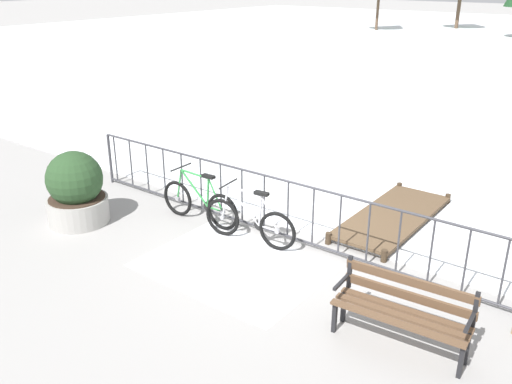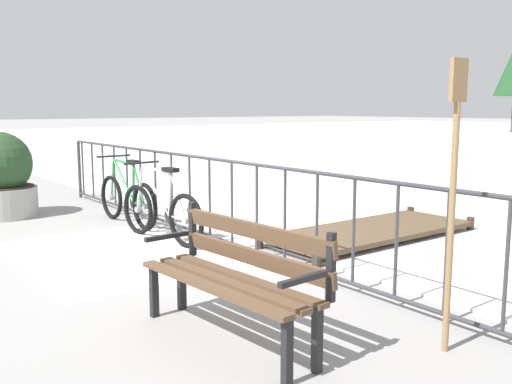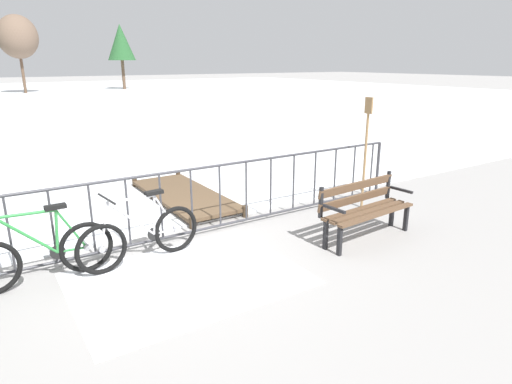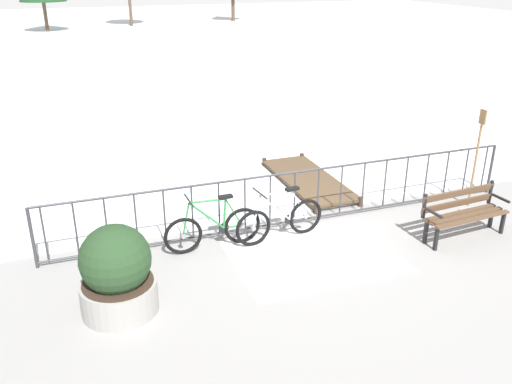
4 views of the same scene
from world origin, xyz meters
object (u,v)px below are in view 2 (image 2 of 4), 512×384
park_bench (236,270)px  oar_upright (453,188)px  planter_with_shrub (0,177)px  bicycle_near_railing (127,199)px  bicycle_second (161,212)px

park_bench → oar_upright: size_ratio=0.82×
park_bench → planter_with_shrub: (-5.99, -0.21, 0.10)m
bicycle_near_railing → bicycle_second: 1.19m
bicycle_second → planter_with_shrub: size_ratio=1.30×
bicycle_near_railing → oar_upright: 5.37m
bicycle_near_railing → park_bench: size_ratio=1.05×
bicycle_second → park_bench: size_ratio=1.05×
bicycle_second → park_bench: (3.07, -1.00, 0.14)m
bicycle_second → oar_upright: bearing=0.2°
bicycle_near_railing → oar_upright: size_ratio=0.86×
planter_with_shrub → oar_upright: (7.05, 1.22, 0.53)m
bicycle_near_railing → planter_with_shrub: (-1.74, -1.30, 0.24)m
planter_with_shrub → oar_upright: oar_upright is taller
bicycle_near_railing → bicycle_second: bearing=-4.3°
park_bench → oar_upright: (1.05, 1.02, 0.63)m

